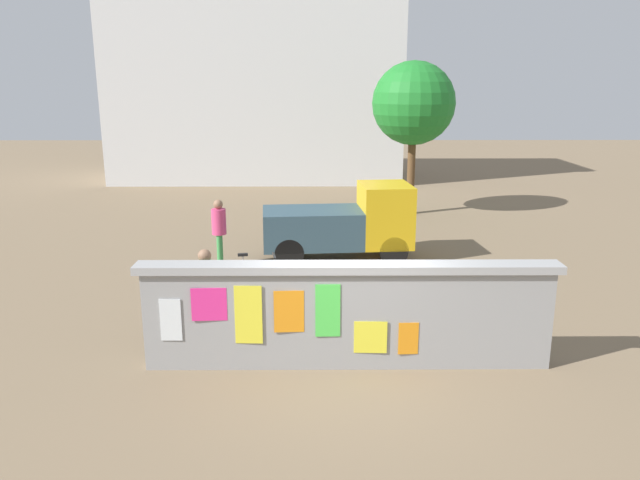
% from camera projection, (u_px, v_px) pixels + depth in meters
% --- Properties ---
extents(ground, '(60.00, 60.00, 0.00)m').
position_uv_depth(ground, '(333.00, 238.00, 17.28)').
color(ground, '#7A664C').
extents(poster_wall, '(6.37, 0.42, 1.65)m').
position_uv_depth(poster_wall, '(348.00, 314.00, 9.32)').
color(poster_wall, gray).
rests_on(poster_wall, ground).
extents(auto_rickshaw_truck, '(3.71, 1.80, 1.85)m').
position_uv_depth(auto_rickshaw_truck, '(345.00, 223.00, 15.10)').
color(auto_rickshaw_truck, black).
rests_on(auto_rickshaw_truck, ground).
extents(motorcycle, '(1.90, 0.56, 0.87)m').
position_uv_depth(motorcycle, '(304.00, 307.00, 10.70)').
color(motorcycle, black).
rests_on(motorcycle, ground).
extents(bicycle_near, '(1.66, 0.59, 0.95)m').
position_uv_depth(bicycle_near, '(453.00, 303.00, 11.18)').
color(bicycle_near, black).
rests_on(bicycle_near, ground).
extents(bicycle_far, '(1.69, 0.46, 0.95)m').
position_uv_depth(bicycle_far, '(251.00, 281.00, 12.40)').
color(bicycle_far, black).
rests_on(bicycle_far, ground).
extents(person_walking, '(0.43, 0.43, 1.62)m').
position_uv_depth(person_walking, '(206.00, 286.00, 10.17)').
color(person_walking, purple).
rests_on(person_walking, ground).
extents(person_bystander, '(0.35, 0.35, 1.62)m').
position_uv_depth(person_bystander, '(219.00, 226.00, 14.38)').
color(person_bystander, '#3F994C').
rests_on(person_bystander, ground).
extents(tree_roadside, '(2.66, 2.66, 4.94)m').
position_uv_depth(tree_roadside, '(414.00, 104.00, 19.61)').
color(tree_roadside, brown).
rests_on(tree_roadside, ground).
extents(building_background, '(12.76, 5.18, 8.67)m').
position_uv_depth(building_background, '(257.00, 80.00, 27.09)').
color(building_background, silver).
rests_on(building_background, ground).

